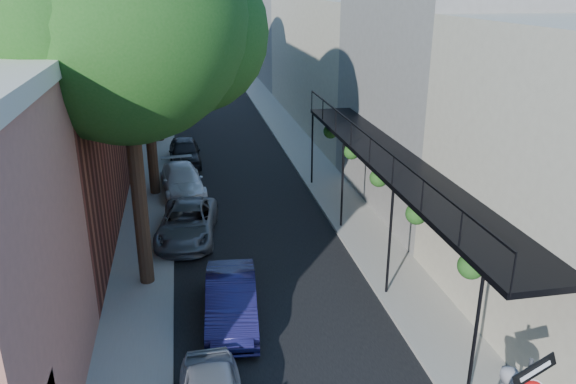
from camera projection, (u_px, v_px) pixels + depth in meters
name	position (u px, v px, depth m)	size (l,w,h in m)	color
road_surface	(221.00, 127.00, 36.60)	(6.00, 64.00, 0.01)	black
sidewalk_left	(158.00, 129.00, 35.88)	(2.00, 64.00, 0.12)	gray
sidewalk_right	(281.00, 123.00, 37.28)	(2.00, 64.00, 0.12)	gray
buildings_left	(56.00, 55.00, 32.11)	(10.10, 59.10, 12.00)	#B9735F
buildings_right	(359.00, 56.00, 36.14)	(9.80, 55.00, 10.00)	#BBB39A
oak_near	(139.00, 21.00, 15.09)	(7.48, 6.80, 11.42)	#352215
oak_mid	(151.00, 30.00, 22.70)	(6.60, 6.00, 10.20)	#352215
parked_car_b	(231.00, 301.00, 15.41)	(1.37, 3.93, 1.29)	#171542
parked_car_c	(187.00, 223.00, 20.49)	(2.00, 4.34, 1.21)	slate
parked_car_d	(182.00, 180.00, 24.87)	(1.71, 4.21, 1.22)	white
parked_car_e	(185.00, 152.00, 28.89)	(1.57, 3.90, 1.33)	black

